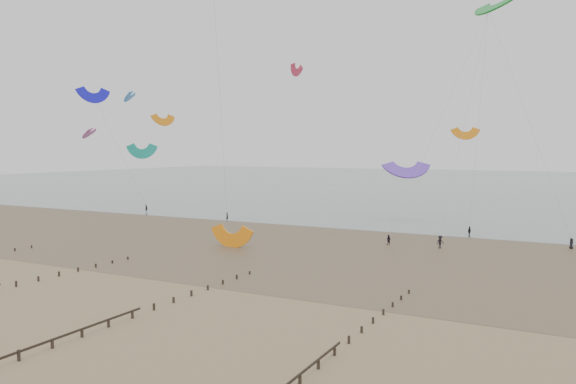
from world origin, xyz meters
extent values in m
plane|color=brown|center=(0.00, 0.00, 0.00)|extent=(500.00, 500.00, 0.00)
plane|color=#475654|center=(0.00, 200.00, 0.03)|extent=(500.00, 500.00, 0.00)
plane|color=#473A28|center=(0.00, 35.00, 0.01)|extent=(500.00, 500.00, 0.00)
ellipsoid|color=slate|center=(-18.00, 22.00, 0.01)|extent=(23.60, 14.36, 0.01)
ellipsoid|color=slate|center=(12.00, 38.00, 0.01)|extent=(33.64, 18.32, 0.01)
ellipsoid|color=slate|center=(-40.00, 40.00, 0.01)|extent=(26.95, 14.22, 0.01)
cube|color=black|center=(-32.00, 9.37, 0.19)|extent=(0.16, 0.16, 0.48)
cube|color=black|center=(-32.00, 12.00, 0.17)|extent=(0.16, 0.16, 0.45)
cube|color=black|center=(-14.00, -3.79, 0.26)|extent=(0.16, 0.16, 0.62)
cube|color=black|center=(-14.00, -1.16, 0.25)|extent=(0.16, 0.16, 0.59)
cube|color=black|center=(-14.00, 1.47, 0.23)|extent=(0.16, 0.16, 0.57)
cube|color=black|center=(-14.00, 4.11, 0.22)|extent=(0.16, 0.16, 0.54)
cube|color=black|center=(-14.00, 6.74, 0.20)|extent=(0.16, 0.16, 0.51)
cube|color=black|center=(-14.00, 9.37, 0.19)|extent=(0.16, 0.16, 0.48)
cube|color=black|center=(-14.00, 12.00, 0.17)|extent=(0.16, 0.16, 0.45)
cube|color=black|center=(4.00, -16.95, 0.33)|extent=(0.16, 0.16, 0.77)
cube|color=black|center=(4.00, -14.32, 0.32)|extent=(0.16, 0.16, 0.74)
cube|color=black|center=(4.00, -11.68, 0.31)|extent=(0.16, 0.16, 0.71)
cube|color=black|center=(4.00, -9.05, 0.29)|extent=(0.16, 0.16, 0.68)
cube|color=black|center=(4.00, -6.42, 0.28)|extent=(0.16, 0.16, 0.65)
cube|color=black|center=(4.00, -3.79, 0.26)|extent=(0.16, 0.16, 0.62)
cube|color=black|center=(4.00, -1.16, 0.25)|extent=(0.16, 0.16, 0.59)
cube|color=black|center=(4.00, 1.47, 0.23)|extent=(0.16, 0.16, 0.57)
cube|color=black|center=(4.00, 4.11, 0.22)|extent=(0.16, 0.16, 0.54)
cube|color=black|center=(4.00, 6.74, 0.20)|extent=(0.16, 0.16, 0.51)
cube|color=black|center=(4.00, 9.37, 0.19)|extent=(0.16, 0.16, 0.48)
cube|color=black|center=(4.00, 12.00, 0.17)|extent=(0.16, 0.16, 0.45)
cube|color=black|center=(22.00, -11.68, 0.31)|extent=(0.16, 0.16, 0.71)
cube|color=black|center=(22.00, -9.05, 0.29)|extent=(0.16, 0.16, 0.68)
cube|color=black|center=(22.00, -6.42, 0.28)|extent=(0.16, 0.16, 0.65)
cube|color=black|center=(22.00, -3.79, 0.26)|extent=(0.16, 0.16, 0.62)
cube|color=black|center=(22.00, -1.16, 0.25)|extent=(0.16, 0.16, 0.59)
cube|color=black|center=(22.00, 1.47, 0.23)|extent=(0.16, 0.16, 0.57)
cube|color=black|center=(22.00, 4.11, 0.22)|extent=(0.16, 0.16, 0.54)
cube|color=black|center=(22.00, 6.74, 0.20)|extent=(0.16, 0.16, 0.51)
cube|color=black|center=(22.00, 9.37, 0.19)|extent=(0.16, 0.16, 0.48)
cube|color=black|center=(22.00, 12.00, 0.17)|extent=(0.16, 0.16, 0.45)
imported|color=black|center=(-24.62, 50.33, 0.81)|extent=(0.70, 0.60, 1.62)
imported|color=black|center=(-49.38, 55.06, 0.83)|extent=(0.64, 0.46, 1.65)
imported|color=black|center=(19.13, 38.46, 0.92)|extent=(1.28, 1.35, 1.84)
imported|color=black|center=(35.48, 46.64, 0.76)|extent=(0.83, 0.88, 1.52)
imported|color=black|center=(11.89, 37.77, 0.75)|extent=(0.84, 0.72, 1.49)
imported|color=black|center=(20.89, 51.38, 0.82)|extent=(0.64, 1.03, 1.64)
camera|label=1|loc=(36.29, -40.54, 13.88)|focal=35.00mm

